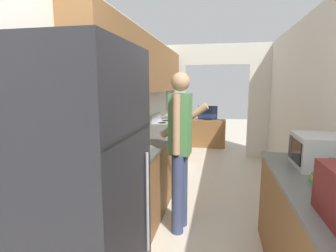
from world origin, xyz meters
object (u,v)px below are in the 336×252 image
range_oven (170,144)px  tv_cabinet (207,133)px  refrigerator (77,194)px  television (208,113)px  book_stack (332,184)px  person (180,147)px  microwave (319,151)px  knife (178,118)px

range_oven → tv_cabinet: size_ratio=1.13×
refrigerator → television: refrigerator is taller
range_oven → book_stack: bearing=-60.8°
person → book_stack: (1.17, -0.84, -0.00)m
refrigerator → tv_cabinet: (0.57, 5.39, -0.57)m
refrigerator → microwave: bearing=29.1°
refrigerator → tv_cabinet: refrigerator is taller
book_stack → knife: size_ratio=0.96×
television → refrigerator: bearing=-96.0°
person → knife: bearing=17.0°
book_stack → microwave: bearing=80.9°
book_stack → television: 5.01m
range_oven → knife: (0.04, 0.63, 0.45)m
person → book_stack: person is taller
refrigerator → person: bearing=70.2°
television → knife: television is taller
book_stack → tv_cabinet: (-1.07, 4.94, -0.58)m
book_stack → tv_cabinet: 5.09m
knife → person: bearing=-80.1°
microwave → television: (-1.15, 4.39, -0.15)m
person → microwave: 1.30m
television → range_oven: bearing=-108.7°
knife → range_oven: bearing=-93.6°
refrigerator → range_oven: refrigerator is taller
book_stack → television: size_ratio=0.67×
range_oven → book_stack: size_ratio=3.19×
microwave → book_stack: bearing=-99.1°
knife → tv_cabinet: bearing=65.3°
range_oven → television: 2.01m
range_oven → person: (0.53, -2.20, 0.48)m
tv_cabinet → knife: 1.50m
refrigerator → tv_cabinet: bearing=84.0°
person → book_stack: 1.44m
person → television: 4.06m
book_stack → knife: (-1.66, 3.67, -0.03)m
refrigerator → range_oven: (-0.06, 3.49, -0.47)m
book_stack → person: bearing=144.4°
book_stack → range_oven: bearing=119.2°
tv_cabinet → person: bearing=-91.4°
microwave → television: size_ratio=0.91×
tv_cabinet → television: 0.53m
person → knife: person is taller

